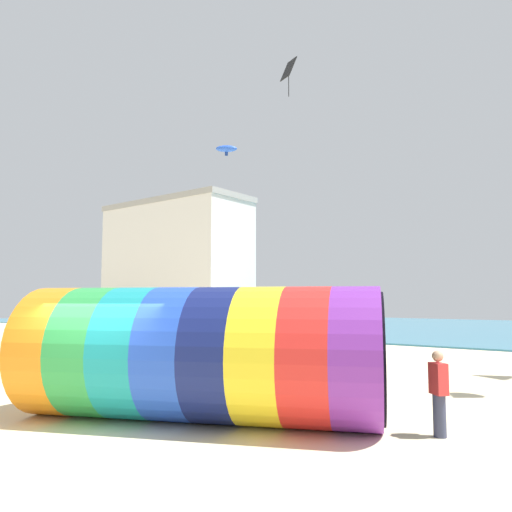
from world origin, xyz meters
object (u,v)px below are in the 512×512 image
Objects in this scene: giant_inflatable_tube at (201,354)px; kite_handler at (439,393)px; kite_black_diamond at (289,70)px; beach_flag at (45,298)px; bystander_near_water at (178,350)px; kite_blue_parafoil at (226,149)px.

giant_inflatable_tube is 4.85m from kite_handler.
kite_black_diamond is 13.33m from beach_flag.
kite_black_diamond is (-8.09, 7.12, 11.43)m from kite_handler.
kite_handler is at bearing -15.19° from bystander_near_water.
bystander_near_water is (-1.77, -4.45, -11.44)m from kite_black_diamond.
kite_blue_parafoil reaches higher than bystander_near_water.
kite_handler is 20.81m from kite_blue_parafoil.
giant_inflatable_tube is at bearing -157.15° from kite_handler.
beach_flag is (-4.07, -2.73, 1.85)m from bystander_near_water.
beach_flag reaches higher than kite_handler.
kite_black_diamond is at bearing -28.80° from kite_blue_parafoil.
kite_handler is at bearing 22.85° from giant_inflatable_tube.
giant_inflatable_tube is at bearing -67.88° from kite_black_diamond.
kite_black_diamond is at bearing 50.88° from beach_flag.
kite_blue_parafoil is at bearing 143.78° from kite_handler.
kite_blue_parafoil reaches higher than beach_flag.
bystander_near_water is (-5.42, 4.55, -0.62)m from giant_inflatable_tube.
kite_black_diamond reaches higher than beach_flag.
beach_flag is at bearing -86.11° from kite_blue_parafoil.
kite_blue_parafoil reaches higher than giant_inflatable_tube.
kite_blue_parafoil is (-10.22, 12.60, 9.54)m from giant_inflatable_tube.
kite_blue_parafoil is 7.60m from kite_black_diamond.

